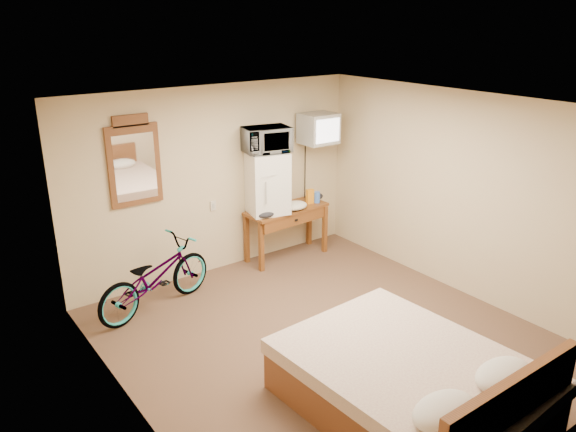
# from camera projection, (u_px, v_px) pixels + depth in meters

# --- Properties ---
(room) EXTENTS (4.60, 4.64, 2.50)m
(room) POSITION_uv_depth(u_px,v_px,m) (330.00, 232.00, 5.67)
(room) COLOR #513428
(room) RESTS_ON ground
(desk) EXTENTS (1.25, 0.54, 0.75)m
(desk) POSITION_uv_depth(u_px,v_px,m) (288.00, 217.00, 7.93)
(desk) COLOR brown
(desk) RESTS_ON floor
(mini_fridge) EXTENTS (0.61, 0.60, 0.84)m
(mini_fridge) POSITION_uv_depth(u_px,v_px,m) (267.00, 183.00, 7.60)
(mini_fridge) COLOR white
(mini_fridge) RESTS_ON desk
(microwave) EXTENTS (0.68, 0.53, 0.34)m
(microwave) POSITION_uv_depth(u_px,v_px,m) (266.00, 140.00, 7.40)
(microwave) COLOR white
(microwave) RESTS_ON mini_fridge
(snack_bag) EXTENTS (0.11, 0.07, 0.21)m
(snack_bag) POSITION_uv_depth(u_px,v_px,m) (310.00, 196.00, 8.06)
(snack_bag) COLOR orange
(snack_bag) RESTS_ON desk
(blue_cup) EXTENTS (0.09, 0.09, 0.16)m
(blue_cup) POSITION_uv_depth(u_px,v_px,m) (317.00, 197.00, 8.11)
(blue_cup) COLOR #4070D9
(blue_cup) RESTS_ON desk
(cloth_cream) EXTENTS (0.37, 0.28, 0.11)m
(cloth_cream) POSITION_uv_depth(u_px,v_px,m) (295.00, 206.00, 7.82)
(cloth_cream) COLOR white
(cloth_cream) RESTS_ON desk
(cloth_dark_a) EXTENTS (0.26, 0.20, 0.10)m
(cloth_dark_a) POSITION_uv_depth(u_px,v_px,m) (266.00, 214.00, 7.52)
(cloth_dark_a) COLOR black
(cloth_dark_a) RESTS_ON desk
(cloth_dark_b) EXTENTS (0.21, 0.17, 0.09)m
(cloth_dark_b) POSITION_uv_depth(u_px,v_px,m) (316.00, 196.00, 8.25)
(cloth_dark_b) COLOR black
(cloth_dark_b) RESTS_ON desk
(crt_television) EXTENTS (0.49, 0.58, 0.42)m
(crt_television) POSITION_uv_depth(u_px,v_px,m) (318.00, 129.00, 7.84)
(crt_television) COLOR black
(crt_television) RESTS_ON room
(wall_mirror) EXTENTS (0.64, 0.04, 1.09)m
(wall_mirror) POSITION_uv_depth(u_px,v_px,m) (134.00, 162.00, 6.62)
(wall_mirror) COLOR brown
(wall_mirror) RESTS_ON room
(bicycle) EXTENTS (1.67, 0.94, 0.83)m
(bicycle) POSITION_uv_depth(u_px,v_px,m) (155.00, 277.00, 6.58)
(bicycle) COLOR black
(bicycle) RESTS_ON floor
(bed) EXTENTS (1.73, 2.23, 0.90)m
(bed) POSITION_uv_depth(u_px,v_px,m) (414.00, 385.00, 4.86)
(bed) COLOR brown
(bed) RESTS_ON floor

